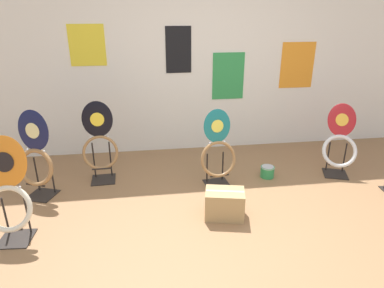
% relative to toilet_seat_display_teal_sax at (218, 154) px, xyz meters
% --- Properties ---
extents(ground_plane, '(14.00, 14.00, 0.00)m').
position_rel_toilet_seat_display_teal_sax_xyz_m(ground_plane, '(-0.04, -1.11, -0.40)').
color(ground_plane, '#8E6642').
extents(wall_back, '(8.00, 0.07, 2.60)m').
position_rel_toilet_seat_display_teal_sax_xyz_m(wall_back, '(-0.04, 1.18, 0.90)').
color(wall_back, silver).
rests_on(wall_back, ground_plane).
extents(toilet_seat_display_teal_sax, '(0.44, 0.31, 0.90)m').
position_rel_toilet_seat_display_teal_sax_xyz_m(toilet_seat_display_teal_sax, '(0.00, 0.00, 0.00)').
color(toilet_seat_display_teal_sax, black).
rests_on(toilet_seat_display_teal_sax, ground_plane).
extents(toilet_seat_display_orange_sun, '(0.43, 0.31, 0.96)m').
position_rel_toilet_seat_display_teal_sax_xyz_m(toilet_seat_display_orange_sun, '(-2.01, -0.74, 0.04)').
color(toilet_seat_display_orange_sun, black).
rests_on(toilet_seat_display_orange_sun, ground_plane).
extents(toilet_seat_display_jazz_black, '(0.42, 0.29, 0.98)m').
position_rel_toilet_seat_display_teal_sax_xyz_m(toilet_seat_display_jazz_black, '(-1.34, 0.29, 0.07)').
color(toilet_seat_display_jazz_black, black).
rests_on(toilet_seat_display_jazz_black, ground_plane).
extents(toilet_seat_display_navy_moon, '(0.44, 0.36, 0.98)m').
position_rel_toilet_seat_display_teal_sax_xyz_m(toilet_seat_display_navy_moon, '(-1.98, 0.02, 0.04)').
color(toilet_seat_display_navy_moon, black).
rests_on(toilet_seat_display_navy_moon, ground_plane).
extents(toilet_seat_display_crimson_swirl, '(0.46, 0.45, 0.87)m').
position_rel_toilet_seat_display_teal_sax_xyz_m(toilet_seat_display_crimson_swirl, '(1.53, 0.07, 0.00)').
color(toilet_seat_display_crimson_swirl, black).
rests_on(toilet_seat_display_crimson_swirl, ground_plane).
extents(paint_can, '(0.17, 0.17, 0.14)m').
position_rel_toilet_seat_display_teal_sax_xyz_m(paint_can, '(0.65, 0.10, -0.32)').
color(paint_can, '#2D8E4C').
rests_on(paint_can, ground_plane).
extents(storage_box, '(0.43, 0.33, 0.29)m').
position_rel_toilet_seat_display_teal_sax_xyz_m(storage_box, '(-0.07, -0.66, -0.25)').
color(storage_box, tan).
rests_on(storage_box, ground_plane).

